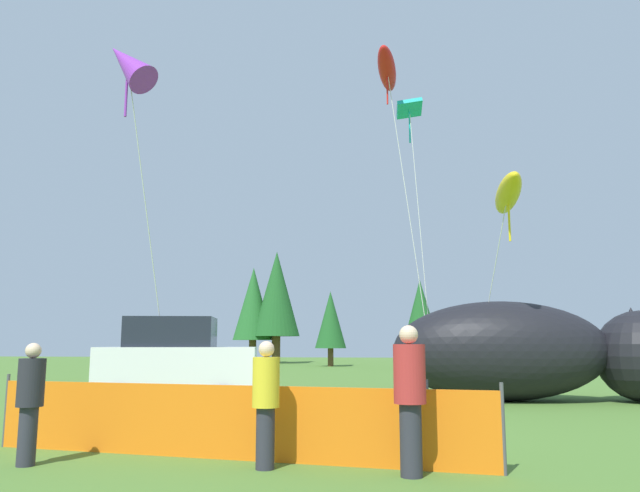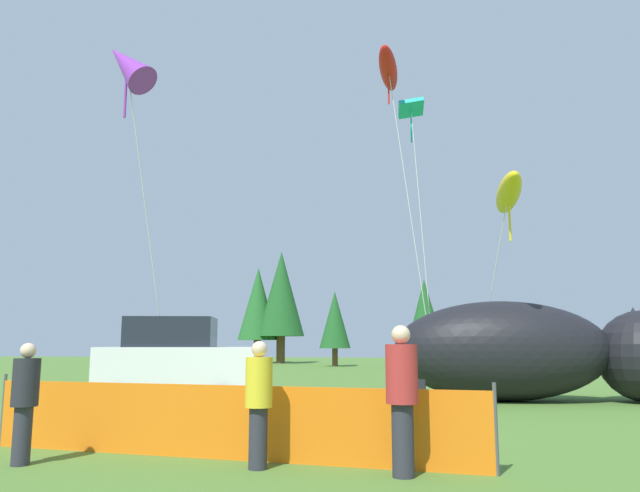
% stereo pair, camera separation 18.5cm
% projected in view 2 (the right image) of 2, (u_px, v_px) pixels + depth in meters
% --- Properties ---
extents(ground_plane, '(120.00, 120.00, 0.00)m').
position_uv_depth(ground_plane, '(316.00, 426.00, 12.11)').
color(ground_plane, '#4C752D').
extents(parked_car, '(4.15, 2.51, 2.25)m').
position_uv_depth(parked_car, '(177.00, 364.00, 15.72)').
color(parked_car, white).
rests_on(parked_car, ground).
extents(folding_chair, '(0.70, 0.70, 0.93)m').
position_uv_depth(folding_chair, '(410.00, 401.00, 11.52)').
color(folding_chair, black).
rests_on(folding_chair, ground).
extents(inflatable_cat, '(8.13, 2.96, 2.78)m').
position_uv_depth(inflatable_cat, '(533.00, 355.00, 17.43)').
color(inflatable_cat, black).
rests_on(inflatable_cat, ground).
extents(safety_fence, '(7.48, 1.21, 1.11)m').
position_uv_depth(safety_fence, '(218.00, 422.00, 8.75)').
color(safety_fence, orange).
rests_on(safety_fence, ground).
extents(spectator_in_yellow_shirt, '(0.40, 0.40, 1.82)m').
position_uv_depth(spectator_in_yellow_shirt, '(402.00, 393.00, 7.64)').
color(spectator_in_yellow_shirt, '#2D2D38').
rests_on(spectator_in_yellow_shirt, ground).
extents(spectator_in_red_shirt, '(0.35, 0.35, 1.63)m').
position_uv_depth(spectator_in_red_shirt, '(259.00, 398.00, 8.11)').
color(spectator_in_red_shirt, '#2D2D38').
rests_on(spectator_in_red_shirt, ground).
extents(spectator_in_white_shirt, '(0.35, 0.35, 1.60)m').
position_uv_depth(spectator_in_white_shirt, '(25.00, 398.00, 8.36)').
color(spectator_in_white_shirt, '#2D2D38').
rests_on(spectator_in_white_shirt, ground).
extents(kite_yellow_hero, '(1.32, 3.90, 6.06)m').
position_uv_depth(kite_yellow_hero, '(508.00, 194.00, 16.82)').
color(kite_yellow_hero, silver).
rests_on(kite_yellow_hero, ground).
extents(kite_purple_delta, '(1.67, 2.83, 8.84)m').
position_uv_depth(kite_purple_delta, '(127.00, 66.00, 14.65)').
color(kite_purple_delta, silver).
rests_on(kite_purple_delta, ground).
extents(kite_teal_diamond, '(1.10, 1.17, 10.34)m').
position_uv_depth(kite_teal_diamond, '(411.00, 114.00, 22.64)').
color(kite_teal_diamond, silver).
rests_on(kite_teal_diamond, ground).
extents(kite_red_lizard, '(1.79, 2.47, 11.73)m').
position_uv_depth(kite_red_lizard, '(388.00, 70.00, 21.82)').
color(kite_red_lizard, silver).
rests_on(kite_red_lizard, ground).
extents(horizon_tree_east, '(3.84, 3.84, 9.16)m').
position_uv_depth(horizon_tree_east, '(281.00, 294.00, 51.41)').
color(horizon_tree_east, brown).
rests_on(horizon_tree_east, ground).
extents(horizon_tree_west, '(3.30, 3.30, 7.87)m').
position_uv_depth(horizon_tree_west, '(258.00, 304.00, 51.79)').
color(horizon_tree_west, brown).
rests_on(horizon_tree_west, ground).
extents(horizon_tree_mid, '(2.22, 2.22, 5.30)m').
position_uv_depth(horizon_tree_mid, '(335.00, 320.00, 44.33)').
color(horizon_tree_mid, brown).
rests_on(horizon_tree_mid, ground).
extents(horizon_tree_northeast, '(2.40, 2.40, 5.72)m').
position_uv_depth(horizon_tree_northeast, '(425.00, 313.00, 40.25)').
color(horizon_tree_northeast, brown).
rests_on(horizon_tree_northeast, ground).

